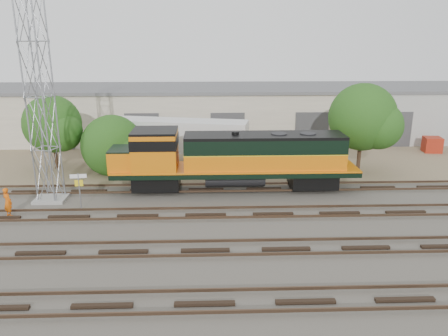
{
  "coord_description": "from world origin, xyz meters",
  "views": [
    {
      "loc": [
        0.24,
        -22.42,
        10.11
      ],
      "look_at": [
        1.17,
        4.0,
        2.2
      ],
      "focal_mm": 35.0,
      "sensor_mm": 36.0,
      "label": 1
    }
  ],
  "objects_px": {
    "signal_tower": "(40,101)",
    "semi_trailer": "(177,137)",
    "worker": "(8,202)",
    "locomotive": "(231,158)"
  },
  "relations": [
    {
      "from": "signal_tower",
      "to": "semi_trailer",
      "type": "height_order",
      "value": "signal_tower"
    },
    {
      "from": "signal_tower",
      "to": "worker",
      "type": "xyz_separation_m",
      "value": [
        -1.59,
        -2.65,
        -5.55
      ]
    },
    {
      "from": "semi_trailer",
      "to": "worker",
      "type": "bearing_deg",
      "value": -118.58
    },
    {
      "from": "worker",
      "to": "semi_trailer",
      "type": "bearing_deg",
      "value": -97.47
    },
    {
      "from": "worker",
      "to": "semi_trailer",
      "type": "distance_m",
      "value": 14.25
    },
    {
      "from": "worker",
      "to": "semi_trailer",
      "type": "xyz_separation_m",
      "value": [
        9.25,
        10.74,
        1.46
      ]
    },
    {
      "from": "signal_tower",
      "to": "worker",
      "type": "distance_m",
      "value": 6.35
    },
    {
      "from": "locomotive",
      "to": "worker",
      "type": "height_order",
      "value": "locomotive"
    },
    {
      "from": "signal_tower",
      "to": "semi_trailer",
      "type": "distance_m",
      "value": 11.87
    },
    {
      "from": "worker",
      "to": "semi_trailer",
      "type": "relative_size",
      "value": 0.14
    }
  ]
}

